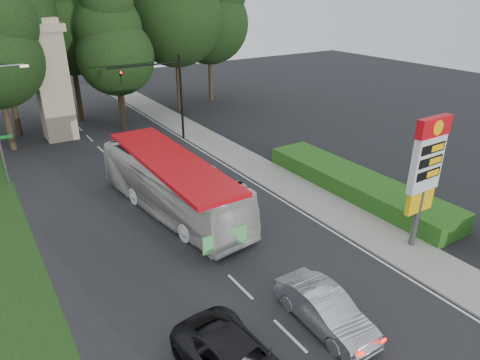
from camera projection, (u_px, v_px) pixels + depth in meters
ground at (298, 345)px, 15.94m from camera, size 120.00×120.00×0.00m
road_surface at (166, 214)px, 25.12m from camera, size 14.00×80.00×0.02m
sidewalk_right at (281, 181)px, 29.32m from camera, size 3.00×80.00×0.12m
hedge at (356, 184)px, 27.52m from camera, size 3.00×14.00×1.20m
gas_station_pylon at (426, 166)px, 20.20m from camera, size 2.10×0.45×6.85m
traffic_signal_mast at (166, 87)px, 35.21m from camera, size 6.10×0.35×7.20m
monument at (52, 80)px, 35.82m from camera, size 3.00×3.00×10.05m
tree_center_right at (64, 2)px, 38.70m from camera, size 9.24×9.24×18.15m
tree_east_near at (113, 15)px, 43.26m from camera, size 8.12×8.12×15.95m
tree_far_east at (209, 6)px, 46.41m from camera, size 8.68×8.68×17.05m
tree_monument_right at (114, 40)px, 36.97m from camera, size 6.72×6.72×13.20m
transit_bus at (172, 186)px, 24.71m from camera, size 4.37×12.46×3.40m
sedan_silver at (325, 310)px, 16.57m from camera, size 1.71×4.66×1.52m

